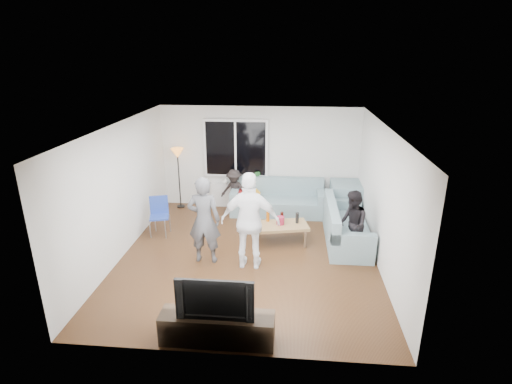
# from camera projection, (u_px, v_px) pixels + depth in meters

# --- Properties ---
(floor) EXTENTS (5.00, 5.50, 0.04)m
(floor) POSITION_uv_depth(u_px,v_px,m) (248.00, 257.00, 8.00)
(floor) COLOR #56351C
(floor) RESTS_ON ground
(ceiling) EXTENTS (5.00, 5.50, 0.04)m
(ceiling) POSITION_uv_depth(u_px,v_px,m) (247.00, 126.00, 7.11)
(ceiling) COLOR white
(ceiling) RESTS_ON ground
(wall_back) EXTENTS (5.00, 0.04, 2.60)m
(wall_back) POSITION_uv_depth(u_px,v_px,m) (260.00, 158.00, 10.16)
(wall_back) COLOR silver
(wall_back) RESTS_ON ground
(wall_front) EXTENTS (5.00, 0.04, 2.60)m
(wall_front) POSITION_uv_depth(u_px,v_px,m) (224.00, 271.00, 4.96)
(wall_front) COLOR silver
(wall_front) RESTS_ON ground
(wall_left) EXTENTS (0.04, 5.50, 2.60)m
(wall_left) POSITION_uv_depth(u_px,v_px,m) (119.00, 191.00, 7.77)
(wall_left) COLOR silver
(wall_left) RESTS_ON ground
(wall_right) EXTENTS (0.04, 5.50, 2.60)m
(wall_right) POSITION_uv_depth(u_px,v_px,m) (384.00, 199.00, 7.34)
(wall_right) COLOR silver
(wall_right) RESTS_ON ground
(window_frame) EXTENTS (1.62, 0.06, 1.47)m
(window_frame) POSITION_uv_depth(u_px,v_px,m) (236.00, 148.00, 10.05)
(window_frame) COLOR white
(window_frame) RESTS_ON wall_back
(window_glass) EXTENTS (1.50, 0.02, 1.35)m
(window_glass) POSITION_uv_depth(u_px,v_px,m) (236.00, 149.00, 10.01)
(window_glass) COLOR black
(window_glass) RESTS_ON window_frame
(window_mullion) EXTENTS (0.05, 0.03, 1.35)m
(window_mullion) POSITION_uv_depth(u_px,v_px,m) (236.00, 149.00, 10.00)
(window_mullion) COLOR white
(window_mullion) RESTS_ON window_frame
(radiator) EXTENTS (1.30, 0.12, 0.62)m
(radiator) POSITION_uv_depth(u_px,v_px,m) (236.00, 195.00, 10.43)
(radiator) COLOR silver
(radiator) RESTS_ON floor
(potted_plant) EXTENTS (0.23, 0.20, 0.38)m
(potted_plant) POSITION_uv_depth(u_px,v_px,m) (256.00, 178.00, 10.19)
(potted_plant) COLOR #28652D
(potted_plant) RESTS_ON radiator
(vase) EXTENTS (0.17, 0.17, 0.16)m
(vase) POSITION_uv_depth(u_px,v_px,m) (225.00, 181.00, 10.29)
(vase) COLOR white
(vase) RESTS_ON radiator
(sofa_back_section) EXTENTS (2.30, 0.85, 0.85)m
(sofa_back_section) POSITION_uv_depth(u_px,v_px,m) (278.00, 197.00, 9.94)
(sofa_back_section) COLOR gray
(sofa_back_section) RESTS_ON floor
(sofa_right_section) EXTENTS (2.00, 0.85, 0.85)m
(sofa_right_section) POSITION_uv_depth(u_px,v_px,m) (347.00, 224.00, 8.44)
(sofa_right_section) COLOR gray
(sofa_right_section) RESTS_ON floor
(sofa_corner) EXTENTS (0.85, 0.85, 0.85)m
(sofa_corner) POSITION_uv_depth(u_px,v_px,m) (348.00, 200.00, 9.79)
(sofa_corner) COLOR gray
(sofa_corner) RESTS_ON floor
(cushion_yellow) EXTENTS (0.47, 0.44, 0.14)m
(cushion_yellow) POSITION_uv_depth(u_px,v_px,m) (251.00, 194.00, 9.95)
(cushion_yellow) COLOR gold
(cushion_yellow) RESTS_ON sofa_back_section
(cushion_red) EXTENTS (0.37, 0.31, 0.13)m
(cushion_red) POSITION_uv_depth(u_px,v_px,m) (239.00, 192.00, 10.05)
(cushion_red) COLOR maroon
(cushion_red) RESTS_ON sofa_back_section
(coffee_table) EXTENTS (1.20, 0.82, 0.40)m
(coffee_table) POSITION_uv_depth(u_px,v_px,m) (281.00, 233.00, 8.53)
(coffee_table) COLOR #987749
(coffee_table) RESTS_ON floor
(pitcher) EXTENTS (0.17, 0.17, 0.17)m
(pitcher) POSITION_uv_depth(u_px,v_px,m) (280.00, 220.00, 8.45)
(pitcher) COLOR maroon
(pitcher) RESTS_ON coffee_table
(side_chair) EXTENTS (0.49, 0.49, 0.86)m
(side_chair) POSITION_uv_depth(u_px,v_px,m) (159.00, 217.00, 8.77)
(side_chair) COLOR #243E9D
(side_chair) RESTS_ON floor
(floor_lamp) EXTENTS (0.32, 0.32, 1.56)m
(floor_lamp) POSITION_uv_depth(u_px,v_px,m) (179.00, 179.00, 10.23)
(floor_lamp) COLOR orange
(floor_lamp) RESTS_ON floor
(player_left) EXTENTS (0.63, 0.42, 1.72)m
(player_left) POSITION_uv_depth(u_px,v_px,m) (204.00, 220.00, 7.54)
(player_left) COLOR #47484C
(player_left) RESTS_ON floor
(player_right) EXTENTS (1.10, 0.48, 1.86)m
(player_right) POSITION_uv_depth(u_px,v_px,m) (250.00, 221.00, 7.31)
(player_right) COLOR white
(player_right) RESTS_ON floor
(spectator_right) EXTENTS (0.58, 0.71, 1.36)m
(spectator_right) POSITION_uv_depth(u_px,v_px,m) (352.00, 224.00, 7.79)
(spectator_right) COLOR black
(spectator_right) RESTS_ON floor
(spectator_back) EXTENTS (0.81, 0.61, 1.11)m
(spectator_back) POSITION_uv_depth(u_px,v_px,m) (234.00, 191.00, 10.02)
(spectator_back) COLOR black
(spectator_back) RESTS_ON floor
(tv_console) EXTENTS (1.60, 0.40, 0.44)m
(tv_console) POSITION_uv_depth(u_px,v_px,m) (217.00, 328.00, 5.59)
(tv_console) COLOR #2F2317
(tv_console) RESTS_ON floor
(television) EXTENTS (1.07, 0.14, 0.62)m
(television) POSITION_uv_depth(u_px,v_px,m) (216.00, 296.00, 5.41)
(television) COLOR black
(television) RESTS_ON tv_console
(bottle_c) EXTENTS (0.07, 0.07, 0.22)m
(bottle_c) POSITION_uv_depth(u_px,v_px,m) (282.00, 217.00, 8.58)
(bottle_c) COLOR black
(bottle_c) RESTS_ON coffee_table
(bottle_e) EXTENTS (0.07, 0.07, 0.24)m
(bottle_e) POSITION_uv_depth(u_px,v_px,m) (297.00, 218.00, 8.50)
(bottle_e) COLOR black
(bottle_e) RESTS_ON coffee_table
(bottle_a) EXTENTS (0.07, 0.07, 0.24)m
(bottle_a) POSITION_uv_depth(u_px,v_px,m) (268.00, 216.00, 8.59)
(bottle_a) COLOR #B9580A
(bottle_a) RESTS_ON coffee_table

